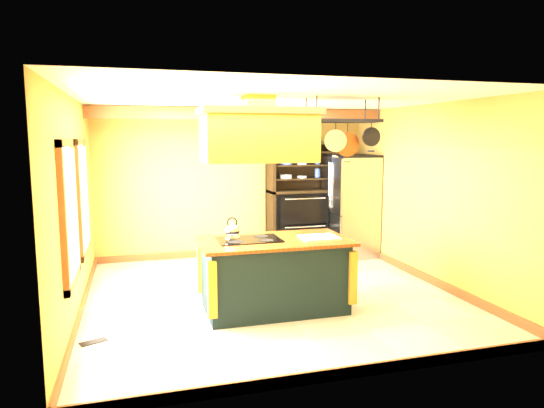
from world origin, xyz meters
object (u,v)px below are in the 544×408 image
refrigerator (350,208)px  hutch (299,210)px  range_hood (258,133)px  pot_rack (342,128)px  kitchen_island (274,274)px

refrigerator → hutch: size_ratio=0.86×
refrigerator → range_hood: bearing=-134.3°
pot_rack → kitchen_island: bearing=-179.9°
range_hood → refrigerator: 3.68m
pot_rack → refrigerator: (1.29, 2.45, -1.42)m
range_hood → refrigerator: size_ratio=0.77×
kitchen_island → refrigerator: 3.31m
kitchen_island → hutch: bearing=65.1°
hutch → kitchen_island: bearing=-115.0°
range_hood → pot_rack: same height
refrigerator → kitchen_island: bearing=-131.9°
kitchen_island → refrigerator: (2.19, 2.45, 0.43)m
range_hood → hutch: 3.49m
kitchen_island → range_hood: size_ratio=1.32×
pot_rack → hutch: pot_rack is taller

